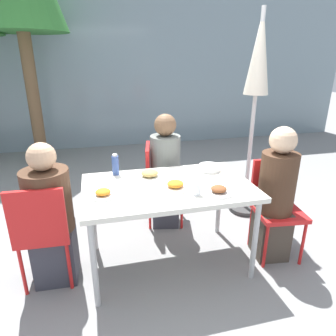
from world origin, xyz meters
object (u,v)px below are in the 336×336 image
object	(u,v)px
chair_far	(158,178)
salad_bowl	(209,168)
person_left	(51,219)
chair_right	(276,200)
person_right	(275,197)
closed_umbrella	(257,74)
drinking_cup	(197,189)
bottle	(115,165)
chair_left	(43,228)
person_far	(165,174)

from	to	relation	value
chair_far	salad_bowl	xyz separation A→B (m)	(0.38, -0.50, 0.26)
person_left	chair_right	bearing A→B (deg)	0.09
salad_bowl	person_left	bearing A→B (deg)	-171.93
person_right	closed_umbrella	world-z (taller)	closed_umbrella
chair_right	drinking_cup	world-z (taller)	chair_right
chair_far	closed_umbrella	xyz separation A→B (m)	(1.06, -0.01, 1.05)
person_right	bottle	bearing A→B (deg)	-12.04
chair_left	salad_bowl	xyz separation A→B (m)	(1.44, 0.27, 0.26)
chair_left	salad_bowl	distance (m)	1.49
chair_far	closed_umbrella	distance (m)	1.50
person_right	person_far	distance (m)	1.12
person_left	chair_far	world-z (taller)	person_left
chair_far	bottle	xyz separation A→B (m)	(-0.46, -0.39, 0.33)
person_left	drinking_cup	bearing A→B (deg)	-11.04
chair_left	chair_right	world-z (taller)	same
person_right	drinking_cup	xyz separation A→B (m)	(-0.77, -0.11, 0.21)
chair_left	drinking_cup	distance (m)	1.21
chair_left	closed_umbrella	size ratio (longest dim) A/B	0.40
drinking_cup	person_far	bearing A→B (deg)	91.92
chair_right	drinking_cup	distance (m)	0.90
person_left	drinking_cup	world-z (taller)	person_left
chair_right	chair_far	xyz separation A→B (m)	(-0.93, 0.78, 0.00)
chair_left	person_right	distance (m)	1.93
chair_far	drinking_cup	bearing A→B (deg)	17.39
chair_right	salad_bowl	world-z (taller)	chair_right
chair_far	bottle	distance (m)	0.69
person_far	salad_bowl	distance (m)	0.57
chair_left	person_far	world-z (taller)	person_far
chair_far	drinking_cup	distance (m)	1.01
bottle	salad_bowl	bearing A→B (deg)	-7.08
person_left	person_far	distance (m)	1.25
person_left	person_right	bearing A→B (deg)	-2.22
person_left	person_far	xyz separation A→B (m)	(1.08, 0.63, 0.04)
chair_far	person_right	bearing A→B (deg)	57.04
closed_umbrella	bottle	distance (m)	1.73
chair_left	salad_bowl	bearing A→B (deg)	13.36
person_left	bottle	xyz separation A→B (m)	(0.54, 0.30, 0.30)
person_left	bottle	distance (m)	0.69
chair_left	chair_far	size ratio (longest dim) A/B	1.00
chair_left	bottle	xyz separation A→B (m)	(0.60, 0.38, 0.33)
salad_bowl	chair_left	bearing A→B (deg)	-169.23
person_left	person_right	world-z (taller)	person_right
person_left	chair_right	size ratio (longest dim) A/B	1.32
closed_umbrella	bottle	size ratio (longest dim) A/B	11.63
salad_bowl	chair_right	bearing A→B (deg)	-27.32
drinking_cup	salad_bowl	bearing A→B (deg)	58.60
chair_far	chair_right	bearing A→B (deg)	61.48
closed_umbrella	bottle	bearing A→B (deg)	-165.82
person_far	chair_right	bearing A→B (deg)	61.77
chair_left	drinking_cup	size ratio (longest dim) A/B	9.65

